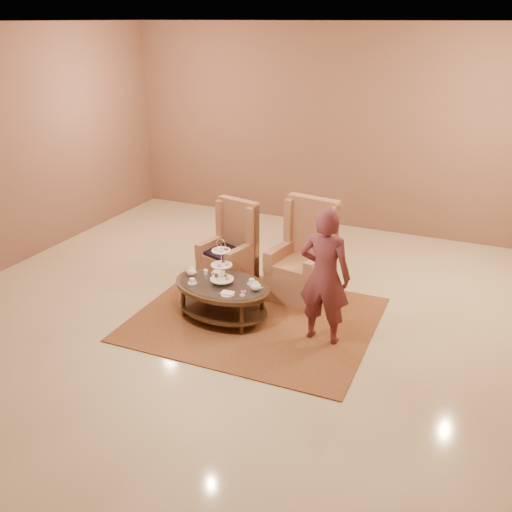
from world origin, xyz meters
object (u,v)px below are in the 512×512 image
at_px(armchair_right, 304,265).
at_px(tea_table, 222,290).
at_px(person, 325,276).
at_px(armchair_left, 231,255).

bearing_deg(armchair_right, tea_table, -115.13).
distance_m(armchair_right, person, 1.25).
xyz_separation_m(tea_table, person, (1.32, 0.01, 0.43)).
relative_size(armchair_left, armchair_right, 0.88).
relative_size(tea_table, armchair_left, 1.18).
distance_m(tea_table, person, 1.38).
xyz_separation_m(armchair_left, armchair_right, (1.10, 0.00, 0.05)).
bearing_deg(person, tea_table, 1.65).
distance_m(tea_table, armchair_left, 1.11).
bearing_deg(armchair_left, armchair_right, 13.07).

